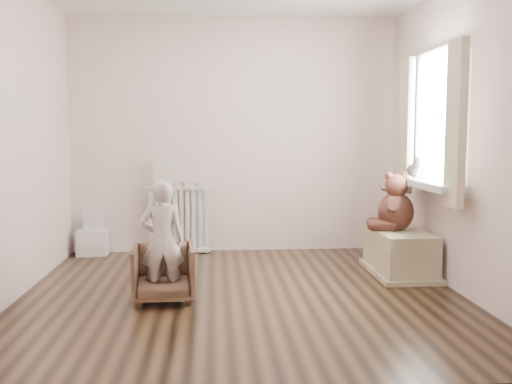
{
  "coord_description": "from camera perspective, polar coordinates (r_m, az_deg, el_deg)",
  "views": [
    {
      "loc": [
        -0.22,
        -4.59,
        1.31
      ],
      "look_at": [
        0.15,
        0.45,
        0.8
      ],
      "focal_mm": 40.0,
      "sensor_mm": 36.0,
      "label": 1
    }
  ],
  "objects": [
    {
      "name": "front_wall",
      "position": [
        2.8,
        0.34,
        5.54
      ],
      "size": [
        3.6,
        0.02,
        2.6
      ],
      "primitive_type": "cube",
      "color": "white",
      "rests_on": "ground"
    },
    {
      "name": "right_wall",
      "position": [
        5.02,
        19.64,
        5.31
      ],
      "size": [
        0.02,
        3.6,
        2.6
      ],
      "primitive_type": "cube",
      "color": "white",
      "rests_on": "ground"
    },
    {
      "name": "toy_vanity",
      "position": [
        6.46,
        -16.06,
        -3.68
      ],
      "size": [
        0.32,
        0.23,
        0.5
      ],
      "primitive_type": "cube",
      "color": "silver",
      "rests_on": "floor"
    },
    {
      "name": "window_sill",
      "position": [
        5.26,
        16.87,
        0.72
      ],
      "size": [
        0.22,
        1.1,
        0.06
      ],
      "primitive_type": "cube",
      "color": "silver",
      "rests_on": "right_wall"
    },
    {
      "name": "curtain_right",
      "position": [
        5.77,
        14.79,
        6.37
      ],
      "size": [
        0.06,
        0.26,
        1.3
      ],
      "primitive_type": "cube",
      "color": "beige",
      "rests_on": "right_wall"
    },
    {
      "name": "curtain_left",
      "position": [
        4.71,
        19.33,
        6.41
      ],
      "size": [
        0.06,
        0.26,
        1.3
      ],
      "primitive_type": "cube",
      "color": "beige",
      "rests_on": "right_wall"
    },
    {
      "name": "tin_a",
      "position": [
        6.3,
        -7.09,
        0.8
      ],
      "size": [
        0.09,
        0.09,
        0.05
      ],
      "primitive_type": "cylinder",
      "color": "#A59E8C",
      "rests_on": "radiator"
    },
    {
      "name": "armchair",
      "position": [
        4.59,
        -9.23,
        -8.02
      ],
      "size": [
        0.51,
        0.53,
        0.45
      ],
      "primitive_type": "imported",
      "rotation": [
        0.0,
        0.0,
        0.08
      ],
      "color": "brown",
      "rests_on": "floor"
    },
    {
      "name": "plush_cat",
      "position": [
        5.54,
        15.66,
        2.34
      ],
      "size": [
        0.16,
        0.25,
        0.21
      ],
      "primitive_type": null,
      "rotation": [
        0.0,
        0.0,
        0.04
      ],
      "color": "#6B635A",
      "rests_on": "window_sill"
    },
    {
      "name": "toy_bench",
      "position": [
        5.57,
        14.17,
        -5.91
      ],
      "size": [
        0.47,
        0.88,
        0.41
      ],
      "primitive_type": "cube",
      "color": "#BDB48C",
      "rests_on": "floor"
    },
    {
      "name": "paper_doll",
      "position": [
        6.31,
        -9.37,
        1.95
      ],
      "size": [
        0.19,
        0.02,
        0.31
      ],
      "primitive_type": "cube",
      "color": "beige",
      "rests_on": "radiator"
    },
    {
      "name": "child",
      "position": [
        4.48,
        -9.34,
        -4.85
      ],
      "size": [
        0.36,
        0.25,
        0.94
      ],
      "primitive_type": "imported",
      "rotation": [
        0.0,
        0.0,
        3.22
      ],
      "color": "beige",
      "rests_on": "armchair"
    },
    {
      "name": "window",
      "position": [
        5.28,
        17.98,
        7.0
      ],
      "size": [
        0.03,
        0.9,
        1.1
      ],
      "primitive_type": "cube",
      "color": "white",
      "rests_on": "right_wall"
    },
    {
      "name": "tin_b",
      "position": [
        6.3,
        -5.8,
        0.78
      ],
      "size": [
        0.08,
        0.08,
        0.05
      ],
      "primitive_type": "cylinder",
      "color": "#A59E8C",
      "rests_on": "radiator"
    },
    {
      "name": "teddy_bear",
      "position": [
        5.51,
        13.83,
        -1.07
      ],
      "size": [
        0.5,
        0.43,
        0.54
      ],
      "primitive_type": null,
      "rotation": [
        0.0,
        0.0,
        -0.22
      ],
      "color": "#3E1F16",
      "rests_on": "toy_bench"
    },
    {
      "name": "left_wall",
      "position": [
        4.85,
        -23.3,
        5.18
      ],
      "size": [
        0.02,
        3.6,
        2.6
      ],
      "primitive_type": "cube",
      "color": "white",
      "rests_on": "ground"
    },
    {
      "name": "back_wall",
      "position": [
        6.39,
        -2.25,
        5.67
      ],
      "size": [
        3.6,
        0.02,
        2.6
      ],
      "primitive_type": "cube",
      "color": "white",
      "rests_on": "ground"
    },
    {
      "name": "radiator",
      "position": [
        6.35,
        -7.77,
        -2.62
      ],
      "size": [
        0.7,
        0.13,
        0.74
      ],
      "primitive_type": "cube",
      "color": "silver",
      "rests_on": "floor"
    },
    {
      "name": "floor",
      "position": [
        4.78,
        -1.42,
        -10.15
      ],
      "size": [
        3.6,
        3.6,
        0.01
      ],
      "primitive_type": "cube",
      "color": "black",
      "rests_on": "ground"
    }
  ]
}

